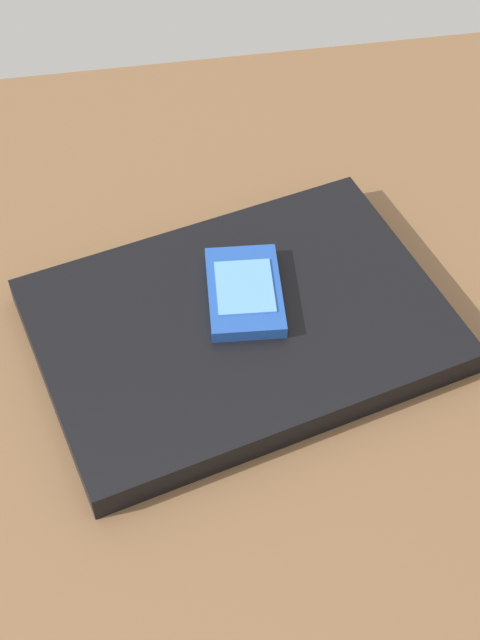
# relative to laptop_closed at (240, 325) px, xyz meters

# --- Properties ---
(desk_surface) EXTENTS (1.20, 0.80, 0.03)m
(desk_surface) POSITION_rel_laptop_closed_xyz_m (0.01, -0.02, -0.03)
(desk_surface) COLOR brown
(desk_surface) RESTS_ON ground
(laptop_closed) EXTENTS (0.39, 0.32, 0.03)m
(laptop_closed) POSITION_rel_laptop_closed_xyz_m (0.00, 0.00, 0.00)
(laptop_closed) COLOR black
(laptop_closed) RESTS_ON desk_surface
(cell_phone_on_laptop) EXTENTS (0.07, 0.11, 0.01)m
(cell_phone_on_laptop) POSITION_rel_laptop_closed_xyz_m (-0.01, -0.03, 0.02)
(cell_phone_on_laptop) COLOR #1E479E
(cell_phone_on_laptop) RESTS_ON laptop_closed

